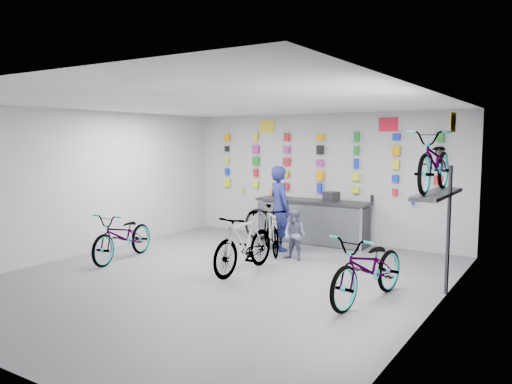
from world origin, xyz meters
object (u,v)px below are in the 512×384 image
Objects in this scene: bike_service at (271,230)px; customer at (294,235)px; bike_left at (123,236)px; bike_center at (244,243)px; bike_right at (369,268)px; counter at (312,222)px; clerk at (280,208)px.

bike_service is 1.64× the size of customer.
bike_center is (2.54, 0.51, 0.06)m from bike_left.
bike_center is at bearing -116.91° from bike_service.
bike_center reaches higher than bike_right.
bike_left is at bearing -169.29° from bike_right.
clerk is (-0.25, -1.07, 0.43)m from counter.
bike_right is 3.70m from clerk.
bike_right reaches higher than counter.
bike_service is 0.77m from customer.
clerk reaches higher than bike_center.
counter is 1.62× the size of bike_service.
customer is at bearing -74.91° from counter.
bike_right is at bearing -33.37° from customer.
customer is at bearing 76.20° from bike_center.
counter is at bearing 92.98° from bike_center.
bike_service is 0.91× the size of clerk.
bike_right is (5.02, 0.13, 0.03)m from bike_left.
clerk is (-2.85, 2.33, 0.40)m from bike_right.
bike_center reaches higher than bike_left.
bike_left is 5.02m from bike_right.
clerk is (2.16, 2.46, 0.43)m from bike_left.
bike_right reaches higher than customer.
bike_left is (-2.41, -3.53, -0.00)m from counter.
counter is 1.77m from customer.
bike_right is at bearing -75.19° from bike_service.
bike_center is 2.50m from bike_right.
bike_center is 2.02m from clerk.
clerk is (0.01, 0.35, 0.41)m from bike_service.
customer is at bearing 171.29° from clerk.
customer reaches higher than bike_service.
bike_service is (2.16, 2.11, 0.02)m from bike_left.
counter is 4.27m from bike_left.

